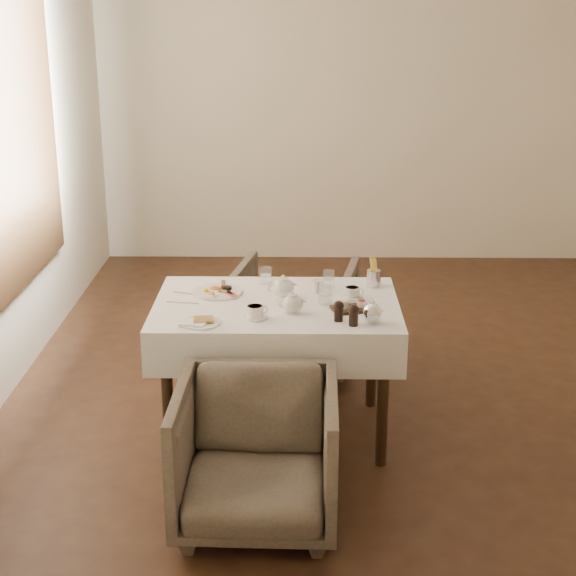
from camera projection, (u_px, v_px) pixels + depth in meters
The scene contains 21 objects.
room at pixel (10, 117), 5.18m from camera, with size 5.00×5.00×5.00m.
table at pixel (277, 324), 4.65m from camera, with size 1.28×0.88×0.75m.
armchair_near at pixel (256, 454), 3.94m from camera, with size 0.72×0.74×0.67m, color #4B4137.
armchair_far at pixel (294, 317), 5.57m from camera, with size 0.73×0.76×0.69m, color #4B4137.
breakfast_plate at pixel (217, 291), 4.76m from camera, with size 0.27×0.27×0.03m.
side_plate at pixel (199, 322), 4.31m from camera, with size 0.20×0.19×0.02m.
teapot_centre at pixel (283, 286), 4.67m from camera, with size 0.16×0.12×0.13m, color white, non-canonical shape.
teapot_front at pixel (293, 302), 4.45m from camera, with size 0.14×0.11×0.12m, color white, non-canonical shape.
creamer at pixel (318, 286), 4.75m from camera, with size 0.06×0.06×0.07m, color white.
teacup_near at pixel (255, 312), 4.39m from camera, with size 0.13×0.13×0.06m.
teacup_far at pixel (352, 293), 4.68m from camera, with size 0.12×0.12×0.06m.
glass_left at pixel (266, 276), 4.90m from camera, with size 0.07×0.07×0.09m, color silver.
glass_mid at pixel (325, 295), 4.58m from camera, with size 0.07×0.07×0.10m, color silver.
glass_right at pixel (329, 279), 4.84m from camera, with size 0.07×0.07×0.09m, color silver.
condiment_board at pixel (351, 307), 4.50m from camera, with size 0.22×0.17×0.05m.
pepper_mill_left at pixel (339, 311), 4.34m from camera, with size 0.05×0.05×0.11m, color black, non-canonical shape.
pepper_mill_right at pixel (354, 315), 4.28m from camera, with size 0.05×0.05×0.11m, color black, non-canonical shape.
silver_pot at pixel (372, 311), 4.31m from camera, with size 0.11×0.09×0.12m, color white, non-canonical shape.
fries_cup at pixel (374, 274), 4.84m from camera, with size 0.08×0.08×0.17m.
cutlery_fork at pixel (189, 294), 4.74m from camera, with size 0.01×0.19×0.00m, color silver.
cutlery_knife at pixel (183, 303), 4.60m from camera, with size 0.01×0.17×0.00m, color silver.
Camera 1 is at (-0.51, -5.20, 2.30)m, focal length 55.00 mm.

